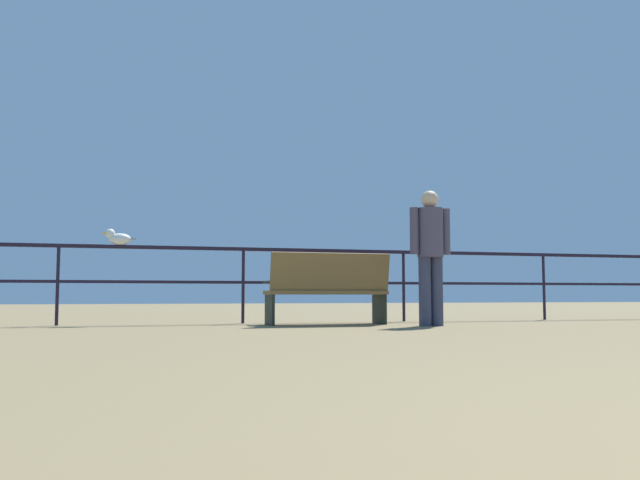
{
  "coord_description": "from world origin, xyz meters",
  "views": [
    {
      "loc": [
        -2.84,
        0.3,
        0.4
      ],
      "look_at": [
        -0.24,
        9.2,
        1.16
      ],
      "focal_mm": 37.78,
      "sensor_mm": 36.0,
      "label": 1
    }
  ],
  "objects": [
    {
      "name": "seagull_on_rail",
      "position": [
        -2.92,
        9.7,
        1.16
      ],
      "size": [
        0.45,
        0.18,
        0.21
      ],
      "color": "white",
      "rests_on": "pier_railing"
    },
    {
      "name": "bench_near_left",
      "position": [
        -0.22,
        8.9,
        0.51
      ],
      "size": [
        1.62,
        0.69,
        0.95
      ],
      "color": "brown",
      "rests_on": "ground_plane"
    },
    {
      "name": "person_by_bench",
      "position": [
        0.97,
        8.23,
        1.01
      ],
      "size": [
        0.56,
        0.34,
        1.75
      ],
      "color": "#363952",
      "rests_on": "ground_plane"
    },
    {
      "name": "pier_railing",
      "position": [
        0.0,
        9.7,
        0.8
      ],
      "size": [
        22.03,
        0.05,
        1.07
      ],
      "color": "black",
      "rests_on": "ground_plane"
    }
  ]
}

